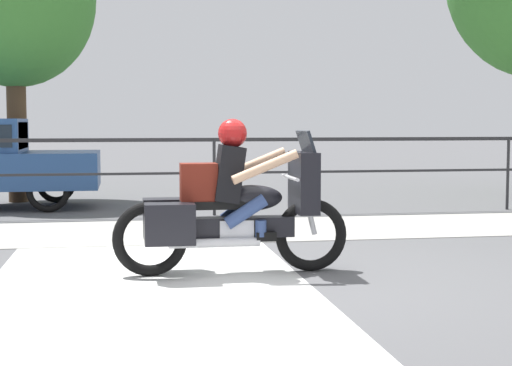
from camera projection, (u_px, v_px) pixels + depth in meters
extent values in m
plane|color=#565659|center=(275.00, 278.00, 7.65)|extent=(120.00, 120.00, 0.00)
cube|color=#A8A59E|center=(229.00, 230.00, 10.99)|extent=(44.00, 2.40, 0.01)
cube|color=silver|center=(149.00, 286.00, 7.25)|extent=(2.98, 6.00, 0.01)
cube|color=#232326|center=(214.00, 140.00, 12.62)|extent=(36.00, 0.04, 0.06)
cube|color=#232326|center=(214.00, 173.00, 12.67)|extent=(36.00, 0.03, 0.04)
cylinder|color=#232326|center=(214.00, 177.00, 12.67)|extent=(0.05, 0.05, 1.26)
cylinder|color=#232326|center=(508.00, 173.00, 13.52)|extent=(0.05, 0.05, 1.26)
torus|color=black|center=(311.00, 235.00, 7.98)|extent=(0.74, 0.11, 0.74)
torus|color=black|center=(150.00, 239.00, 7.71)|extent=(0.74, 0.11, 0.74)
cube|color=black|center=(232.00, 227.00, 7.83)|extent=(1.24, 0.22, 0.20)
cube|color=silver|center=(235.00, 232.00, 7.84)|extent=(0.34, 0.26, 0.26)
ellipsoid|color=black|center=(251.00, 198.00, 7.84)|extent=(0.63, 0.30, 0.26)
cube|color=black|center=(216.00, 204.00, 7.79)|extent=(0.72, 0.28, 0.08)
cube|color=black|center=(304.00, 182.00, 7.92)|extent=(0.20, 0.61, 0.61)
cube|color=#1E232B|center=(306.00, 142.00, 7.89)|extent=(0.10, 0.52, 0.24)
cylinder|color=silver|center=(290.00, 177.00, 7.89)|extent=(0.04, 0.70, 0.04)
cylinder|color=silver|center=(214.00, 243.00, 7.65)|extent=(0.90, 0.09, 0.09)
cube|color=black|center=(170.00, 224.00, 7.49)|extent=(0.48, 0.28, 0.39)
cube|color=black|center=(167.00, 218.00, 7.96)|extent=(0.48, 0.28, 0.39)
cylinder|color=silver|center=(308.00, 209.00, 7.95)|extent=(0.19, 0.06, 0.54)
cube|color=black|center=(229.00, 174.00, 7.79)|extent=(0.31, 0.36, 0.58)
sphere|color=tan|center=(233.00, 135.00, 7.76)|extent=(0.23, 0.23, 0.23)
sphere|color=#B21919|center=(233.00, 133.00, 7.76)|extent=(0.29, 0.29, 0.29)
cylinder|color=#33477A|center=(246.00, 212.00, 7.69)|extent=(0.44, 0.13, 0.34)
cylinder|color=#33477A|center=(261.00, 228.00, 7.73)|extent=(0.11, 0.11, 0.16)
cube|color=black|center=(266.00, 236.00, 7.75)|extent=(0.20, 0.10, 0.09)
cylinder|color=#33477A|center=(241.00, 208.00, 7.99)|extent=(0.44, 0.13, 0.34)
cylinder|color=#33477A|center=(256.00, 225.00, 8.03)|extent=(0.11, 0.11, 0.16)
cube|color=black|center=(261.00, 232.00, 8.04)|extent=(0.20, 0.10, 0.09)
cylinder|color=tan|center=(265.00, 167.00, 7.54)|extent=(0.66, 0.09, 0.34)
cylinder|color=tan|center=(255.00, 164.00, 8.13)|extent=(0.66, 0.09, 0.34)
cube|color=maroon|center=(199.00, 183.00, 7.74)|extent=(0.36, 0.26, 0.38)
cube|color=#19232D|center=(22.00, 135.00, 13.73)|extent=(0.04, 1.34, 0.47)
torus|color=black|center=(48.00, 191.00, 13.11)|extent=(0.72, 0.11, 0.72)
torus|color=black|center=(56.00, 184.00, 14.66)|extent=(0.72, 0.11, 0.72)
cylinder|color=brown|center=(17.00, 134.00, 14.77)|extent=(0.36, 0.36, 2.58)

